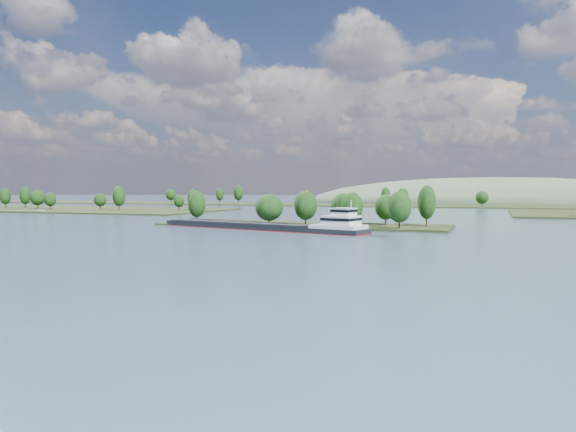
% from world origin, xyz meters
% --- Properties ---
extents(ground, '(1800.00, 1800.00, 0.00)m').
position_xyz_m(ground, '(0.00, 120.00, 0.00)').
color(ground, '#3C5568').
rests_on(ground, ground).
extents(tree_island, '(100.00, 34.64, 14.72)m').
position_xyz_m(tree_island, '(6.71, 178.76, 4.08)').
color(tree_island, black).
rests_on(tree_island, ground).
extents(back_shoreline, '(900.00, 60.00, 15.91)m').
position_xyz_m(back_shoreline, '(7.42, 399.77, 0.73)').
color(back_shoreline, black).
rests_on(back_shoreline, ground).
extents(hill_west, '(320.00, 160.00, 44.00)m').
position_xyz_m(hill_west, '(60.00, 500.00, 0.00)').
color(hill_west, '#455C3F').
rests_on(hill_west, ground).
extents(cargo_barge, '(75.32, 28.74, 10.23)m').
position_xyz_m(cargo_barge, '(-2.56, 158.05, 1.29)').
color(cargo_barge, black).
rests_on(cargo_barge, ground).
extents(motorboat, '(5.41, 2.38, 2.03)m').
position_xyz_m(motorboat, '(-160.41, 226.81, 1.02)').
color(motorboat, silver).
rests_on(motorboat, ground).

